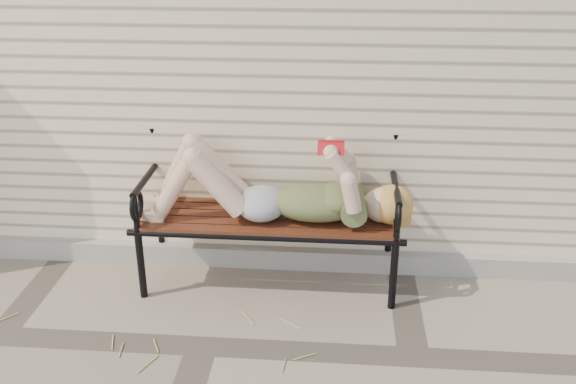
{
  "coord_description": "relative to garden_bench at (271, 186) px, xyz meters",
  "views": [
    {
      "loc": [
        0.76,
        -3.07,
        2.37
      ],
      "look_at": [
        0.46,
        0.68,
        0.72
      ],
      "focal_mm": 40.0,
      "sensor_mm": 36.0,
      "label": 1
    }
  ],
  "objects": [
    {
      "name": "ground",
      "position": [
        -0.33,
        -0.87,
        -0.68
      ],
      "size": [
        80.0,
        80.0,
        0.0
      ],
      "primitive_type": "plane",
      "color": "gray",
      "rests_on": "ground"
    },
    {
      "name": "house_wall",
      "position": [
        -0.33,
        2.13,
        0.82
      ],
      "size": [
        8.0,
        4.0,
        3.0
      ],
      "primitive_type": "cube",
      "color": "#F7E4C1",
      "rests_on": "ground"
    },
    {
      "name": "foundation_strip",
      "position": [
        -0.33,
        0.1,
        -0.6
      ],
      "size": [
        8.0,
        0.1,
        0.15
      ],
      "primitive_type": "cube",
      "color": "#A09D90",
      "rests_on": "ground"
    },
    {
      "name": "garden_bench",
      "position": [
        0.0,
        0.0,
        0.0
      ],
      "size": [
        1.87,
        0.74,
        1.21
      ],
      "color": "black",
      "rests_on": "ground"
    },
    {
      "name": "reading_woman",
      "position": [
        0.02,
        -0.15,
        0.04
      ],
      "size": [
        1.77,
        0.4,
        0.56
      ],
      "color": "#093A42",
      "rests_on": "ground"
    },
    {
      "name": "straw_scatter",
      "position": [
        -0.96,
        -1.25,
        -0.67
      ],
      "size": [
        2.94,
        1.78,
        0.01
      ],
      "color": "tan",
      "rests_on": "ground"
    }
  ]
}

